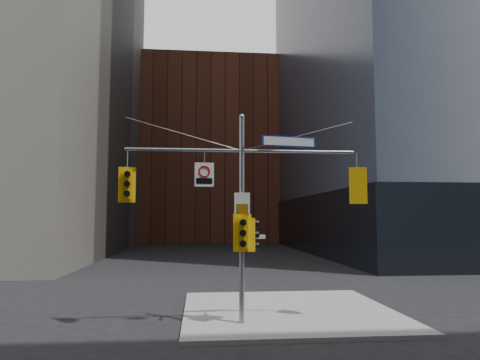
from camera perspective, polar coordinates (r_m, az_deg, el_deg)
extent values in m
plane|color=black|center=(13.25, 1.15, -21.14)|extent=(160.00, 160.00, 0.00)
cube|color=gray|center=(17.38, 6.45, -16.98)|extent=(8.00, 8.00, 0.15)
cube|color=black|center=(53.49, 28.17, -5.21)|extent=(36.40, 36.40, 6.00)
cube|color=brown|center=(71.42, -4.14, 3.24)|extent=(26.00, 20.00, 28.00)
cylinder|color=gray|center=(14.73, 0.24, -5.34)|extent=(0.18, 0.18, 7.20)
sphere|color=gray|center=(15.14, 0.23, 8.41)|extent=(0.20, 0.20, 0.20)
cylinder|color=gray|center=(14.85, -7.49, 4.00)|extent=(4.00, 0.11, 0.11)
cylinder|color=gray|center=(15.23, 7.76, 3.78)|extent=(4.00, 0.11, 0.11)
cylinder|color=gray|center=(14.57, 0.37, 4.14)|extent=(0.10, 0.70, 0.10)
cylinder|color=gray|center=(14.95, -7.46, 6.08)|extent=(4.00, 0.02, 1.12)
cylinder|color=gray|center=(15.33, 7.74, 5.81)|extent=(4.00, 0.02, 1.12)
cube|color=#EEB20C|center=(14.90, -14.83, -0.55)|extent=(0.35, 0.27, 0.98)
cube|color=#EEB20C|center=(15.07, -14.83, -0.60)|extent=(0.58, 0.13, 1.21)
cylinder|color=black|center=(14.75, -14.80, 0.77)|extent=(0.23, 0.18, 0.21)
cylinder|color=black|center=(14.82, -14.80, 0.74)|extent=(0.18, 0.05, 0.18)
cylinder|color=black|center=(14.72, -14.83, -0.49)|extent=(0.23, 0.18, 0.21)
cylinder|color=black|center=(14.79, -14.83, -0.52)|extent=(0.18, 0.05, 0.18)
cylinder|color=black|center=(14.70, -14.86, -1.76)|extent=(0.23, 0.18, 0.21)
cylinder|color=black|center=(14.77, -14.86, -1.78)|extent=(0.18, 0.05, 0.18)
cube|color=#EEB20C|center=(15.71, 15.36, -0.76)|extent=(0.38, 0.30, 1.04)
cube|color=#EEB20C|center=(15.54, 15.48, -0.71)|extent=(0.61, 0.15, 1.29)
cylinder|color=black|center=(15.94, 15.21, 0.43)|extent=(0.24, 0.20, 0.22)
cylinder|color=black|center=(15.86, 15.26, 0.45)|extent=(0.19, 0.05, 0.19)
cylinder|color=black|center=(15.91, 15.24, -0.82)|extent=(0.24, 0.20, 0.22)
cylinder|color=black|center=(15.83, 15.29, -0.80)|extent=(0.19, 0.05, 0.19)
cylinder|color=black|center=(15.89, 15.27, -2.06)|extent=(0.24, 0.20, 0.22)
cylinder|color=#0CE559|center=(15.81, 15.32, -2.05)|extent=(0.19, 0.05, 0.19)
cube|color=#EEB20C|center=(14.77, 1.33, -7.30)|extent=(0.33, 0.41, 1.14)
cylinder|color=black|center=(14.83, 2.13, -5.82)|extent=(0.22, 0.27, 0.24)
cylinder|color=black|center=(14.80, 1.81, -5.82)|extent=(0.06, 0.21, 0.21)
cylinder|color=black|center=(14.84, 2.13, -7.29)|extent=(0.22, 0.27, 0.24)
cylinder|color=black|center=(14.81, 1.81, -7.29)|extent=(0.06, 0.21, 0.21)
cylinder|color=black|center=(14.85, 2.14, -8.75)|extent=(0.22, 0.27, 0.24)
cylinder|color=black|center=(14.83, 1.82, -8.76)|extent=(0.06, 0.21, 0.21)
cube|color=#EEB20C|center=(14.46, 0.35, -7.05)|extent=(0.35, 0.25, 1.05)
cube|color=#EEB20C|center=(14.63, 0.30, -7.03)|extent=(0.62, 0.06, 1.29)
cylinder|color=black|center=(14.25, 0.40, -5.68)|extent=(0.22, 0.17, 0.22)
cylinder|color=black|center=(14.33, 0.38, -5.67)|extent=(0.19, 0.03, 0.19)
cylinder|color=black|center=(14.26, 0.40, -7.08)|extent=(0.22, 0.17, 0.22)
cylinder|color=black|center=(14.34, 0.38, -7.07)|extent=(0.19, 0.03, 0.19)
cylinder|color=black|center=(14.27, 0.41, -8.47)|extent=(0.22, 0.17, 0.22)
cylinder|color=black|center=(14.35, 0.38, -8.46)|extent=(0.19, 0.03, 0.19)
cube|color=navy|center=(15.22, 6.56, 5.11)|extent=(1.97, 0.30, 0.38)
cube|color=silver|center=(15.20, 6.58, 5.12)|extent=(1.84, 0.25, 0.30)
cube|color=silver|center=(14.71, -4.79, 0.72)|extent=(0.66, 0.08, 0.83)
torus|color=#B20A0A|center=(14.70, -4.78, 1.16)|extent=(0.41, 0.09, 0.41)
cube|color=black|center=(14.67, -4.79, -0.12)|extent=(0.55, 0.05, 0.20)
cube|color=silver|center=(14.61, 0.28, -3.07)|extent=(0.54, 0.10, 0.70)
cube|color=#D88C00|center=(14.59, 0.29, -3.84)|extent=(0.39, 0.06, 0.31)
cube|color=silver|center=(14.79, 1.99, -7.57)|extent=(0.73, 0.06, 0.15)
cube|color=#145926|center=(15.21, 0.07, -8.83)|extent=(0.06, 0.78, 0.16)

